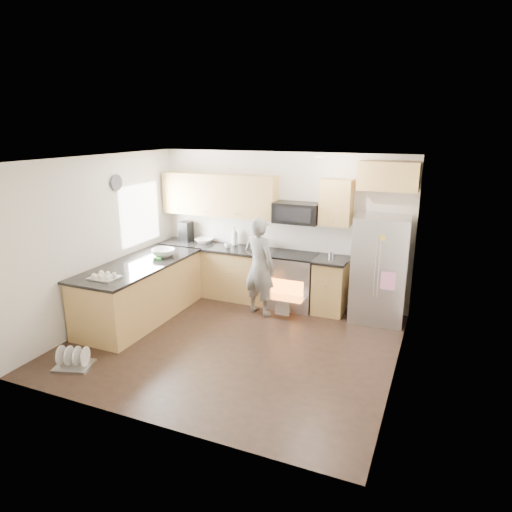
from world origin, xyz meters
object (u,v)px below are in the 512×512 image
at_px(refrigerator, 379,269).
at_px(person, 259,266).
at_px(dish_rack, 74,361).
at_px(stove_range, 293,269).

relative_size(refrigerator, person, 1.04).
distance_m(refrigerator, person, 1.90).
xyz_separation_m(person, dish_rack, (-1.54, -2.57, -0.74)).
bearing_deg(person, refrigerator, -147.56).
bearing_deg(dish_rack, person, 59.03).
xyz_separation_m(refrigerator, dish_rack, (-3.37, -3.07, -0.77)).
bearing_deg(person, stove_range, -110.68).
height_order(stove_range, refrigerator, stove_range).
bearing_deg(refrigerator, stove_range, 175.23).
distance_m(refrigerator, dish_rack, 4.62).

